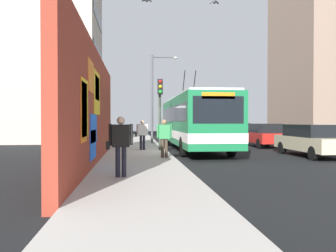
% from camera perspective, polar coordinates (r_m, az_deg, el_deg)
% --- Properties ---
extents(ground_plane, '(80.00, 80.00, 0.00)m').
position_cam_1_polar(ground_plane, '(17.43, 0.06, -4.92)').
color(ground_plane, black).
extents(sidewalk_slab, '(48.00, 3.20, 0.15)m').
position_cam_1_polar(sidewalk_slab, '(17.33, -5.23, -4.71)').
color(sidewalk_slab, '#ADA8A0').
rests_on(sidewalk_slab, ground_plane).
extents(graffiti_wall, '(14.32, 0.32, 4.48)m').
position_cam_1_polar(graffiti_wall, '(13.48, -12.47, 2.90)').
color(graffiti_wall, maroon).
rests_on(graffiti_wall, ground_plane).
extents(building_far_left, '(8.10, 8.70, 18.09)m').
position_cam_1_polar(building_far_left, '(31.16, -20.15, 14.34)').
color(building_far_left, '#B2A899').
rests_on(building_far_left, ground_plane).
extents(building_far_right, '(9.66, 7.42, 15.84)m').
position_cam_1_polar(building_far_right, '(37.18, 24.97, 10.32)').
color(building_far_right, gray).
rests_on(building_far_right, ground_plane).
extents(city_bus, '(11.85, 2.67, 4.99)m').
position_cam_1_polar(city_bus, '(20.15, 4.38, 0.95)').
color(city_bus, '#19723F').
rests_on(city_bus, ground_plane).
extents(parked_car_champagne, '(4.74, 1.92, 1.58)m').
position_cam_1_polar(parked_car_champagne, '(17.94, 23.52, -2.15)').
color(parked_car_champagne, '#C6B793').
rests_on(parked_car_champagne, ground_plane).
extents(parked_car_red, '(4.11, 1.91, 1.58)m').
position_cam_1_polar(parked_car_red, '(23.48, 16.10, -1.42)').
color(parked_car_red, '#B21E19').
rests_on(parked_car_red, ground_plane).
extents(parked_car_silver, '(4.09, 1.85, 1.58)m').
position_cam_1_polar(parked_car_silver, '(29.24, 11.58, -0.96)').
color(parked_car_silver, '#B7B7BC').
rests_on(parked_car_silver, ground_plane).
extents(pedestrian_at_curb, '(0.22, 0.67, 1.67)m').
position_cam_1_polar(pedestrian_at_curb, '(14.59, -0.63, -1.59)').
color(pedestrian_at_curb, '#3F3326').
rests_on(pedestrian_at_curb, sidewalk_slab).
extents(pedestrian_midblock, '(0.22, 0.74, 1.64)m').
position_cam_1_polar(pedestrian_midblock, '(18.52, -4.44, -1.14)').
color(pedestrian_midblock, '#1E1E2D').
rests_on(pedestrian_midblock, sidewalk_slab).
extents(pedestrian_near_wall, '(0.23, 0.77, 1.74)m').
position_cam_1_polar(pedestrian_near_wall, '(9.64, -8.13, -2.59)').
color(pedestrian_near_wall, '#1E1E2D').
rests_on(pedestrian_near_wall, sidewalk_slab).
extents(traffic_light, '(0.49, 0.28, 3.93)m').
position_cam_1_polar(traffic_light, '(18.40, -1.38, 4.14)').
color(traffic_light, '#2D382D').
rests_on(traffic_light, sidewalk_slab).
extents(street_lamp, '(0.44, 1.95, 6.44)m').
position_cam_1_polar(street_lamp, '(24.48, -2.22, 5.83)').
color(street_lamp, '#4C4C51').
rests_on(street_lamp, sidewalk_slab).
extents(flying_pigeons, '(0.89, 4.51, 0.44)m').
position_cam_1_polar(flying_pigeons, '(20.20, 2.34, 20.53)').
color(flying_pigeons, '#47474C').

